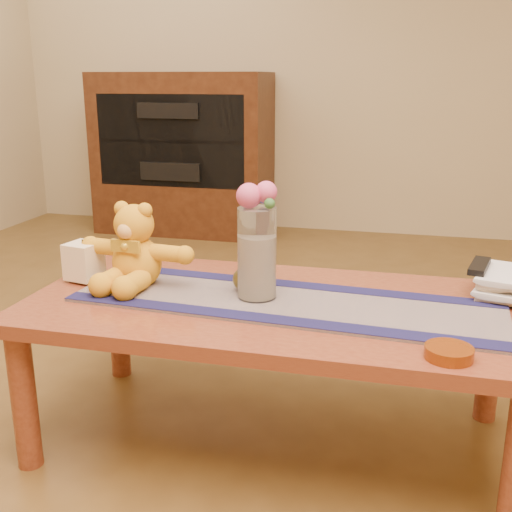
% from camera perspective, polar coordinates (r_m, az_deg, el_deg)
% --- Properties ---
extents(floor, '(5.50, 5.50, 0.00)m').
position_cam_1_polar(floor, '(1.97, 1.47, -16.57)').
color(floor, brown).
rests_on(floor, ground).
extents(wall_back, '(5.50, 0.00, 5.50)m').
position_cam_1_polar(wall_back, '(4.39, 10.03, 19.66)').
color(wall_back, tan).
rests_on(wall_back, floor).
extents(coffee_table_top, '(1.40, 0.70, 0.04)m').
position_cam_1_polar(coffee_table_top, '(1.77, 1.57, -4.78)').
color(coffee_table_top, maroon).
rests_on(coffee_table_top, floor).
extents(table_leg_fl, '(0.07, 0.07, 0.41)m').
position_cam_1_polar(table_leg_fl, '(1.87, -20.65, -12.32)').
color(table_leg_fl, maroon).
rests_on(table_leg_fl, floor).
extents(table_leg_bl, '(0.07, 0.07, 0.41)m').
position_cam_1_polar(table_leg_bl, '(2.31, -12.58, -6.01)').
color(table_leg_bl, maroon).
rests_on(table_leg_bl, floor).
extents(table_leg_br, '(0.07, 0.07, 0.41)m').
position_cam_1_polar(table_leg_br, '(2.11, 20.81, -8.98)').
color(table_leg_br, maroon).
rests_on(table_leg_br, floor).
extents(persian_runner, '(1.22, 0.42, 0.01)m').
position_cam_1_polar(persian_runner, '(1.75, 2.62, -4.26)').
color(persian_runner, '#171841').
rests_on(persian_runner, coffee_table_top).
extents(runner_border_near, '(1.20, 0.13, 0.00)m').
position_cam_1_polar(runner_border_near, '(1.61, 1.28, -5.80)').
color(runner_border_near, '#161540').
rests_on(runner_border_near, persian_runner).
extents(runner_border_far, '(1.20, 0.13, 0.00)m').
position_cam_1_polar(runner_border_far, '(1.88, 3.77, -2.64)').
color(runner_border_far, '#161540').
rests_on(runner_border_far, persian_runner).
extents(teddy_bear, '(0.38, 0.32, 0.24)m').
position_cam_1_polar(teddy_bear, '(1.89, -11.02, 0.96)').
color(teddy_bear, gold).
rests_on(teddy_bear, persian_runner).
extents(pillar_candle, '(0.11, 0.11, 0.11)m').
position_cam_1_polar(pillar_candle, '(1.99, -15.62, -0.43)').
color(pillar_candle, '#FFE8BB').
rests_on(pillar_candle, persian_runner).
extents(candle_wick, '(0.00, 0.00, 0.01)m').
position_cam_1_polar(candle_wick, '(1.98, -15.76, 1.31)').
color(candle_wick, black).
rests_on(candle_wick, pillar_candle).
extents(glass_vase, '(0.11, 0.11, 0.26)m').
position_cam_1_polar(glass_vase, '(1.73, 0.08, 0.24)').
color(glass_vase, silver).
rests_on(glass_vase, persian_runner).
extents(potpourri_fill, '(0.09, 0.09, 0.18)m').
position_cam_1_polar(potpourri_fill, '(1.74, 0.08, -0.99)').
color(potpourri_fill, beige).
rests_on(potpourri_fill, glass_vase).
extents(rose_left, '(0.07, 0.07, 0.07)m').
position_cam_1_polar(rose_left, '(1.69, -0.66, 5.59)').
color(rose_left, '#D84C7B').
rests_on(rose_left, glass_vase).
extents(rose_right, '(0.06, 0.06, 0.06)m').
position_cam_1_polar(rose_right, '(1.69, 0.96, 5.95)').
color(rose_right, '#D84C7B').
rests_on(rose_right, glass_vase).
extents(blue_flower_back, '(0.04, 0.04, 0.04)m').
position_cam_1_polar(blue_flower_back, '(1.73, 0.69, 5.58)').
color(blue_flower_back, '#5053AE').
rests_on(blue_flower_back, glass_vase).
extents(blue_flower_side, '(0.04, 0.04, 0.04)m').
position_cam_1_polar(blue_flower_side, '(1.72, -0.72, 5.29)').
color(blue_flower_side, '#5053AE').
rests_on(blue_flower_side, glass_vase).
extents(leaf_sprig, '(0.03, 0.03, 0.03)m').
position_cam_1_polar(leaf_sprig, '(1.67, 1.26, 4.86)').
color(leaf_sprig, '#33662D').
rests_on(leaf_sprig, glass_vase).
extents(bronze_ball, '(0.09, 0.09, 0.07)m').
position_cam_1_polar(bronze_ball, '(1.81, -1.06, -2.17)').
color(bronze_ball, brown).
rests_on(bronze_ball, persian_runner).
extents(book_bottom, '(0.20, 0.25, 0.02)m').
position_cam_1_polar(book_bottom, '(1.94, 19.77, -2.90)').
color(book_bottom, beige).
rests_on(book_bottom, coffee_table_top).
extents(book_lower, '(0.22, 0.26, 0.02)m').
position_cam_1_polar(book_lower, '(1.93, 19.95, -2.42)').
color(book_lower, beige).
rests_on(book_lower, book_bottom).
extents(book_upper, '(0.19, 0.24, 0.02)m').
position_cam_1_polar(book_upper, '(1.93, 19.71, -1.78)').
color(book_upper, beige).
rests_on(book_upper, book_lower).
extents(book_top, '(0.22, 0.26, 0.02)m').
position_cam_1_polar(book_top, '(1.92, 20.04, -1.32)').
color(book_top, beige).
rests_on(book_top, book_upper).
extents(tv_remote, '(0.08, 0.17, 0.02)m').
position_cam_1_polar(tv_remote, '(1.91, 19.94, -0.87)').
color(tv_remote, black).
rests_on(tv_remote, book_top).
extents(amber_dish, '(0.13, 0.13, 0.03)m').
position_cam_1_polar(amber_dish, '(1.48, 17.39, -8.52)').
color(amber_dish, '#BF5914').
rests_on(amber_dish, coffee_table_top).
extents(media_cabinet, '(1.20, 0.50, 1.10)m').
position_cam_1_polar(media_cabinet, '(4.41, -6.72, 9.35)').
color(media_cabinet, black).
rests_on(media_cabinet, floor).
extents(cabinet_cavity, '(1.02, 0.03, 0.61)m').
position_cam_1_polar(cabinet_cavity, '(4.18, -7.92, 10.46)').
color(cabinet_cavity, black).
rests_on(cabinet_cavity, media_cabinet).
extents(cabinet_shelf, '(1.02, 0.20, 0.02)m').
position_cam_1_polar(cabinet_shelf, '(4.26, -7.49, 10.58)').
color(cabinet_shelf, black).
rests_on(cabinet_shelf, media_cabinet).
extents(stereo_upper, '(0.42, 0.28, 0.10)m').
position_cam_1_polar(stereo_upper, '(4.27, -7.49, 13.25)').
color(stereo_upper, black).
rests_on(stereo_upper, media_cabinet).
extents(stereo_lower, '(0.42, 0.28, 0.12)m').
position_cam_1_polar(stereo_lower, '(4.30, -7.30, 7.98)').
color(stereo_lower, black).
rests_on(stereo_lower, media_cabinet).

